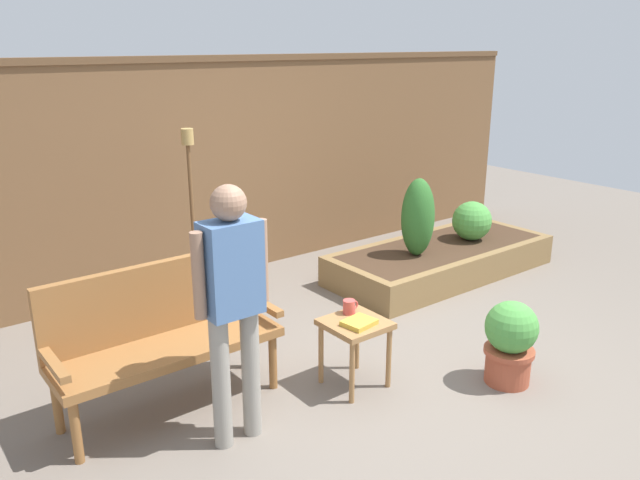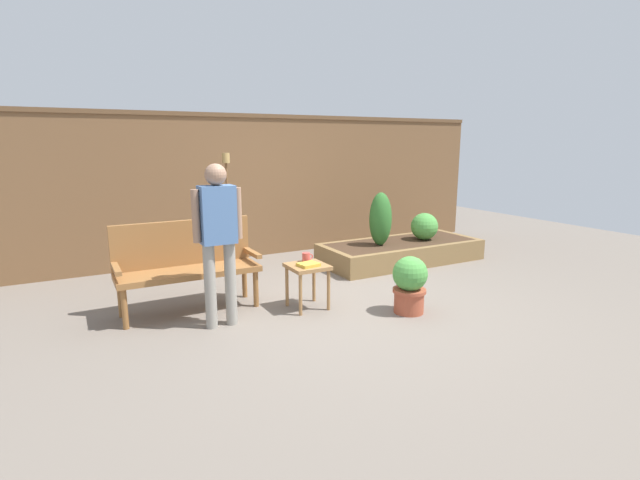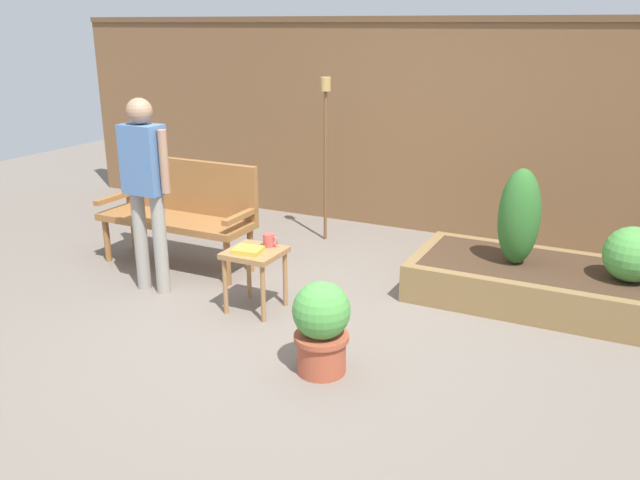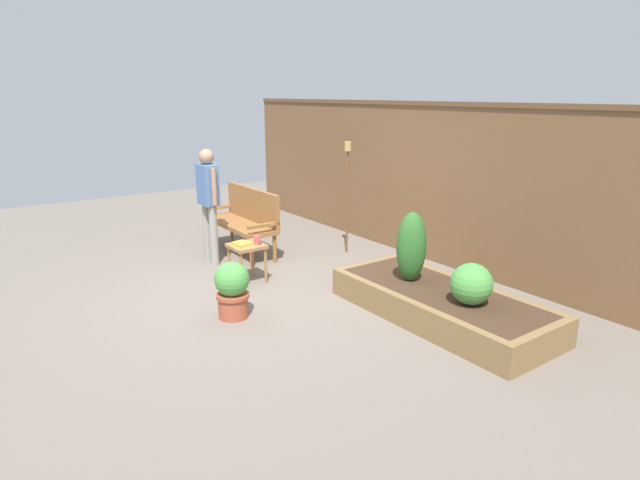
{
  "view_description": "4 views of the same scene",
  "coord_description": "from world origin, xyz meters",
  "px_view_note": "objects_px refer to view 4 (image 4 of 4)",
  "views": [
    {
      "loc": [
        -2.92,
        -2.85,
        2.28
      ],
      "look_at": [
        0.12,
        1.08,
        0.71
      ],
      "focal_mm": 35.35,
      "sensor_mm": 36.0,
      "label": 1
    },
    {
      "loc": [
        -2.54,
        -4.22,
        1.75
      ],
      "look_at": [
        0.24,
        0.89,
        0.53
      ],
      "focal_mm": 26.43,
      "sensor_mm": 36.0,
      "label": 2
    },
    {
      "loc": [
        2.13,
        -3.85,
        2.09
      ],
      "look_at": [
        0.07,
        0.3,
        0.55
      ],
      "focal_mm": 36.77,
      "sensor_mm": 36.0,
      "label": 3
    },
    {
      "loc": [
        5.17,
        -2.77,
        2.27
      ],
      "look_at": [
        0.34,
        0.67,
        0.6
      ],
      "focal_mm": 29.45,
      "sensor_mm": 36.0,
      "label": 4
    }
  ],
  "objects_px": {
    "shrub_near_bench": "(411,247)",
    "cup_on_table": "(258,240)",
    "garden_bench": "(246,216)",
    "book_on_table": "(242,244)",
    "person_by_bench": "(209,196)",
    "potted_boxwood": "(232,288)",
    "side_table": "(247,251)",
    "tiki_torch": "(348,177)",
    "shrub_far_corner": "(471,284)"
  },
  "relations": [
    {
      "from": "garden_bench",
      "to": "person_by_bench",
      "type": "xyz_separation_m",
      "value": [
        0.17,
        -0.63,
        0.39
      ]
    },
    {
      "from": "potted_boxwood",
      "to": "person_by_bench",
      "type": "distance_m",
      "value": 2.01
    },
    {
      "from": "garden_bench",
      "to": "book_on_table",
      "type": "xyz_separation_m",
      "value": [
        1.11,
        -0.64,
        -0.05
      ]
    },
    {
      "from": "person_by_bench",
      "to": "garden_bench",
      "type": "bearing_deg",
      "value": 105.11
    },
    {
      "from": "potted_boxwood",
      "to": "side_table",
      "type": "bearing_deg",
      "value": 144.08
    },
    {
      "from": "side_table",
      "to": "tiki_torch",
      "type": "distance_m",
      "value": 1.94
    },
    {
      "from": "shrub_near_bench",
      "to": "side_table",
      "type": "bearing_deg",
      "value": -147.84
    },
    {
      "from": "garden_bench",
      "to": "person_by_bench",
      "type": "distance_m",
      "value": 0.76
    },
    {
      "from": "potted_boxwood",
      "to": "tiki_torch",
      "type": "relative_size",
      "value": 0.37
    },
    {
      "from": "garden_bench",
      "to": "tiki_torch",
      "type": "height_order",
      "value": "tiki_torch"
    },
    {
      "from": "tiki_torch",
      "to": "garden_bench",
      "type": "bearing_deg",
      "value": -125.25
    },
    {
      "from": "book_on_table",
      "to": "garden_bench",
      "type": "bearing_deg",
      "value": 141.45
    },
    {
      "from": "side_table",
      "to": "book_on_table",
      "type": "relative_size",
      "value": 2.36
    },
    {
      "from": "book_on_table",
      "to": "potted_boxwood",
      "type": "xyz_separation_m",
      "value": [
        0.89,
        -0.57,
        -0.18
      ]
    },
    {
      "from": "shrub_far_corner",
      "to": "person_by_bench",
      "type": "xyz_separation_m",
      "value": [
        -3.49,
        -1.13,
        0.43
      ]
    },
    {
      "from": "shrub_near_bench",
      "to": "cup_on_table",
      "type": "bearing_deg",
      "value": -150.15
    },
    {
      "from": "book_on_table",
      "to": "tiki_torch",
      "type": "height_order",
      "value": "tiki_torch"
    },
    {
      "from": "side_table",
      "to": "shrub_near_bench",
      "type": "distance_m",
      "value": 2.05
    },
    {
      "from": "cup_on_table",
      "to": "side_table",
      "type": "bearing_deg",
      "value": -112.95
    },
    {
      "from": "garden_bench",
      "to": "shrub_far_corner",
      "type": "xyz_separation_m",
      "value": [
        3.66,
        0.49,
        -0.04
      ]
    },
    {
      "from": "book_on_table",
      "to": "person_by_bench",
      "type": "bearing_deg",
      "value": 170.9
    },
    {
      "from": "potted_boxwood",
      "to": "shrub_near_bench",
      "type": "height_order",
      "value": "shrub_near_bench"
    },
    {
      "from": "cup_on_table",
      "to": "shrub_near_bench",
      "type": "xyz_separation_m",
      "value": [
        1.67,
        0.96,
        0.15
      ]
    },
    {
      "from": "garden_bench",
      "to": "book_on_table",
      "type": "height_order",
      "value": "garden_bench"
    },
    {
      "from": "potted_boxwood",
      "to": "garden_bench",
      "type": "bearing_deg",
      "value": 148.67
    },
    {
      "from": "shrub_near_bench",
      "to": "tiki_torch",
      "type": "distance_m",
      "value": 2.16
    },
    {
      "from": "cup_on_table",
      "to": "shrub_near_bench",
      "type": "bearing_deg",
      "value": 29.85
    },
    {
      "from": "cup_on_table",
      "to": "person_by_bench",
      "type": "height_order",
      "value": "person_by_bench"
    },
    {
      "from": "garden_bench",
      "to": "side_table",
      "type": "height_order",
      "value": "garden_bench"
    },
    {
      "from": "person_by_bench",
      "to": "book_on_table",
      "type": "bearing_deg",
      "value": -0.72
    },
    {
      "from": "shrub_far_corner",
      "to": "tiki_torch",
      "type": "xyz_separation_m",
      "value": [
        -2.81,
        0.7,
        0.61
      ]
    },
    {
      "from": "person_by_bench",
      "to": "side_table",
      "type": "bearing_deg",
      "value": 2.81
    },
    {
      "from": "side_table",
      "to": "potted_boxwood",
      "type": "relative_size",
      "value": 0.8
    },
    {
      "from": "book_on_table",
      "to": "shrub_far_corner",
      "type": "distance_m",
      "value": 2.79
    },
    {
      "from": "potted_boxwood",
      "to": "person_by_bench",
      "type": "height_order",
      "value": "person_by_bench"
    },
    {
      "from": "side_table",
      "to": "tiki_torch",
      "type": "relative_size",
      "value": 0.3
    },
    {
      "from": "shrub_near_bench",
      "to": "shrub_far_corner",
      "type": "height_order",
      "value": "shrub_near_bench"
    },
    {
      "from": "book_on_table",
      "to": "shrub_near_bench",
      "type": "distance_m",
      "value": 2.08
    },
    {
      "from": "shrub_near_bench",
      "to": "potted_boxwood",
      "type": "bearing_deg",
      "value": -116.46
    },
    {
      "from": "person_by_bench",
      "to": "potted_boxwood",
      "type": "bearing_deg",
      "value": -17.68
    },
    {
      "from": "shrub_far_corner",
      "to": "book_on_table",
      "type": "bearing_deg",
      "value": -155.93
    },
    {
      "from": "shrub_far_corner",
      "to": "tiki_torch",
      "type": "bearing_deg",
      "value": 165.93
    },
    {
      "from": "garden_bench",
      "to": "tiki_torch",
      "type": "xyz_separation_m",
      "value": [
        0.85,
        1.2,
        0.57
      ]
    },
    {
      "from": "tiki_torch",
      "to": "person_by_bench",
      "type": "relative_size",
      "value": 1.03
    },
    {
      "from": "garden_bench",
      "to": "side_table",
      "type": "bearing_deg",
      "value": -27.46
    },
    {
      "from": "side_table",
      "to": "book_on_table",
      "type": "bearing_deg",
      "value": -107.34
    },
    {
      "from": "book_on_table",
      "to": "shrub_near_bench",
      "type": "xyz_separation_m",
      "value": [
        1.74,
        1.14,
        0.18
      ]
    },
    {
      "from": "potted_boxwood",
      "to": "shrub_far_corner",
      "type": "height_order",
      "value": "shrub_far_corner"
    },
    {
      "from": "cup_on_table",
      "to": "person_by_bench",
      "type": "distance_m",
      "value": 1.1
    },
    {
      "from": "book_on_table",
      "to": "shrub_near_bench",
      "type": "height_order",
      "value": "shrub_near_bench"
    }
  ]
}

